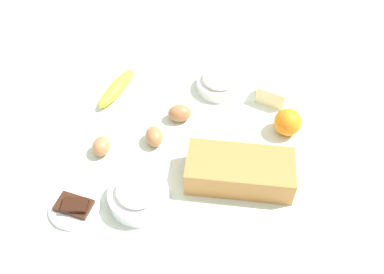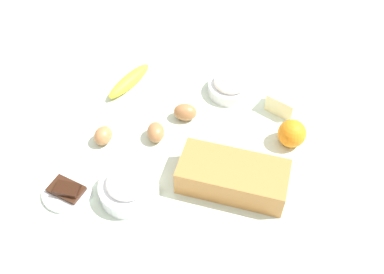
{
  "view_description": "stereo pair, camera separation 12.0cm",
  "coord_description": "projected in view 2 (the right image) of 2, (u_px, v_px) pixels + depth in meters",
  "views": [
    {
      "loc": [
        0.26,
        -0.73,
        0.96
      ],
      "look_at": [
        0.0,
        0.0,
        0.04
      ],
      "focal_mm": 40.31,
      "sensor_mm": 36.0,
      "label": 1
    },
    {
      "loc": [
        0.37,
        -0.69,
        0.96
      ],
      "look_at": [
        0.0,
        0.0,
        0.04
      ],
      "focal_mm": 40.31,
      "sensor_mm": 36.0,
      "label": 2
    }
  ],
  "objects": [
    {
      "name": "egg_near_butter",
      "position": [
        185.0,
        112.0,
        1.29
      ],
      "size": [
        0.08,
        0.07,
        0.05
      ],
      "primitive_type": "ellipsoid",
      "rotation": [
        0.0,
        1.57,
        3.53
      ],
      "color": "#A77044",
      "rests_on": "ground_plane"
    },
    {
      "name": "banana",
      "position": [
        129.0,
        81.0,
        1.38
      ],
      "size": [
        0.06,
        0.19,
        0.04
      ],
      "primitive_type": "ellipsoid",
      "rotation": [
        0.0,
        0.0,
        4.6
      ],
      "color": "yellow",
      "rests_on": "ground_plane"
    },
    {
      "name": "ground_plane",
      "position": [
        192.0,
        148.0,
        1.24
      ],
      "size": [
        2.4,
        2.4,
        0.02
      ],
      "primitive_type": "cube",
      "color": "silver"
    },
    {
      "name": "butter_block",
      "position": [
        283.0,
        103.0,
        1.31
      ],
      "size": [
        0.1,
        0.08,
        0.06
      ],
      "primitive_type": "cube",
      "rotation": [
        0.0,
        0.0,
        -0.14
      ],
      "color": "#F4EDB2",
      "rests_on": "ground_plane"
    },
    {
      "name": "flour_bowl",
      "position": [
        230.0,
        86.0,
        1.36
      ],
      "size": [
        0.14,
        0.14,
        0.06
      ],
      "color": "white",
      "rests_on": "ground_plane"
    },
    {
      "name": "egg_beside_bowl",
      "position": [
        156.0,
        132.0,
        1.24
      ],
      "size": [
        0.08,
        0.08,
        0.05
      ],
      "primitive_type": "ellipsoid",
      "rotation": [
        0.0,
        1.57,
        5.3
      ],
      "color": "#AA7245",
      "rests_on": "ground_plane"
    },
    {
      "name": "egg_loose",
      "position": [
        103.0,
        135.0,
        1.23
      ],
      "size": [
        0.06,
        0.07,
        0.05
      ],
      "primitive_type": "ellipsoid",
      "rotation": [
        0.0,
        1.57,
        1.75
      ],
      "color": "#B27848",
      "rests_on": "ground_plane"
    },
    {
      "name": "chocolate_plate",
      "position": [
        67.0,
        191.0,
        1.12
      ],
      "size": [
        0.13,
        0.13,
        0.03
      ],
      "color": "white",
      "rests_on": "ground_plane"
    },
    {
      "name": "orange_fruit",
      "position": [
        292.0,
        133.0,
        1.21
      ],
      "size": [
        0.08,
        0.08,
        0.08
      ],
      "primitive_type": "sphere",
      "color": "orange",
      "rests_on": "ground_plane"
    },
    {
      "name": "sugar_bowl",
      "position": [
        129.0,
        187.0,
        1.1
      ],
      "size": [
        0.16,
        0.16,
        0.07
      ],
      "color": "white",
      "rests_on": "ground_plane"
    },
    {
      "name": "loaf_pan",
      "position": [
        233.0,
        176.0,
        1.11
      ],
      "size": [
        0.3,
        0.19,
        0.08
      ],
      "rotation": [
        0.0,
        0.0,
        0.23
      ],
      "color": "#B77A3D",
      "rests_on": "ground_plane"
    }
  ]
}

